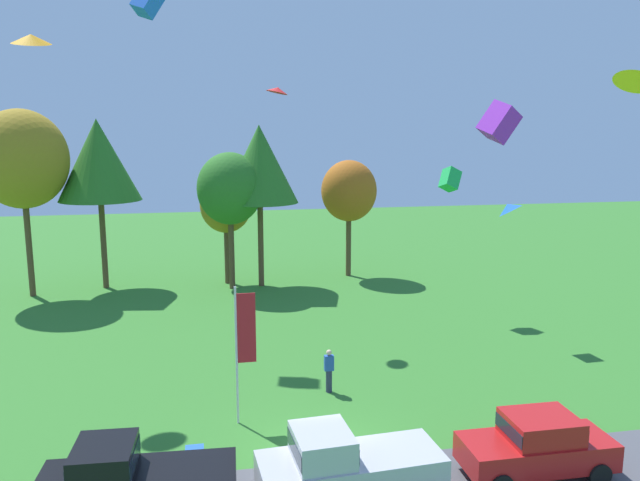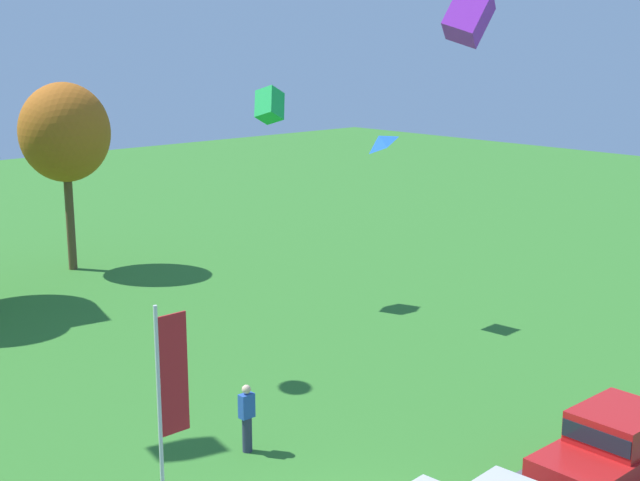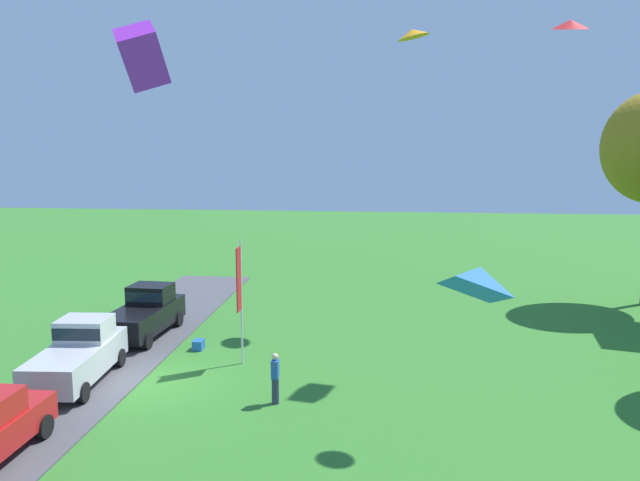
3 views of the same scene
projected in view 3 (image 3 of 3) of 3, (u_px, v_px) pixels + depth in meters
The scene contains 11 objects.
ground_plane at pixel (152, 383), 22.24m from camera, with size 120.00×120.00×0.00m, color #337528.
pavement_strip at pixel (82, 379), 22.51m from camera, with size 36.00×4.40×0.06m, color #4C4C51.
car_pickup_by_flagpole at pixel (146, 312), 27.60m from camera, with size 5.09×2.26×2.14m.
car_pickup_mid_row at pixel (79, 352), 22.15m from camera, with size 5.12×2.32×2.14m.
person_watching_sky at pixel (275, 378), 20.34m from camera, with size 0.36×0.24×1.71m.
flag_banner at pixel (240, 287), 23.55m from camera, with size 0.71×0.08×4.88m.
cooler_box at pixel (199, 345), 25.89m from camera, with size 0.56×0.40×0.40m, color blue.
kite_delta_topmost at pixel (571, 24), 18.52m from camera, with size 1.08×1.08×0.26m, color red.
kite_delta_low_drifter at pixel (413, 33), 28.73m from camera, with size 1.50×1.50×0.36m, color orange.
kite_box_high_left at pixel (142, 56), 13.57m from camera, with size 0.83×0.83×1.16m, color purple.
kite_diamond_trailing_tail at pixel (480, 279), 9.48m from camera, with size 0.96×0.84×0.38m, color blue.
Camera 3 is at (20.46, 8.26, 8.36)m, focal length 35.00 mm.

